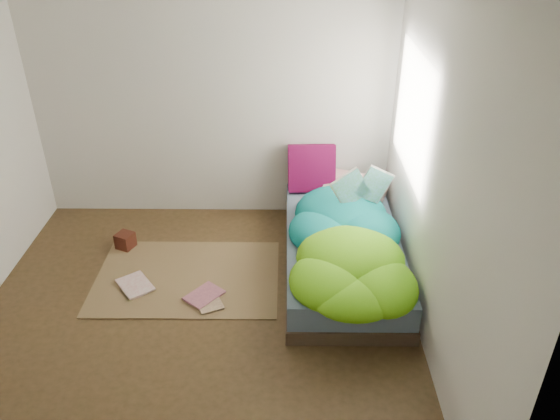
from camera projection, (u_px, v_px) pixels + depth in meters
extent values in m
cube|color=#3D2E17|center=(195.00, 320.00, 4.35)|extent=(3.50, 3.50, 0.00)
cube|color=silver|center=(211.00, 92.00, 5.20)|extent=(3.50, 0.04, 2.60)
cube|color=silver|center=(106.00, 370.00, 2.18)|extent=(3.50, 0.04, 2.60)
cube|color=silver|center=(439.00, 175.00, 3.67)|extent=(0.04, 3.50, 2.60)
cube|color=white|center=(412.00, 114.00, 4.40)|extent=(0.01, 1.00, 1.20)
cube|color=#3B3020|center=(341.00, 262.00, 4.93)|extent=(1.00, 2.00, 0.12)
cube|color=slate|center=(342.00, 246.00, 4.84)|extent=(0.98, 1.96, 0.22)
cube|color=brown|center=(187.00, 277.00, 4.82)|extent=(1.60, 1.10, 0.01)
cube|color=white|center=(355.00, 188.00, 5.41)|extent=(0.68, 0.56, 0.13)
cube|color=#450426|center=(312.00, 168.00, 5.42)|extent=(0.47, 0.16, 0.47)
cube|color=#3B130D|center=(125.00, 240.00, 5.18)|extent=(0.20, 0.20, 0.15)
imported|color=silver|center=(122.00, 290.00, 4.63)|extent=(0.38, 0.40, 0.02)
imported|color=#B16671|center=(195.00, 290.00, 4.63)|extent=(0.36, 0.38, 0.03)
imported|color=tan|center=(197.00, 305.00, 4.47)|extent=(0.29, 0.32, 0.02)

